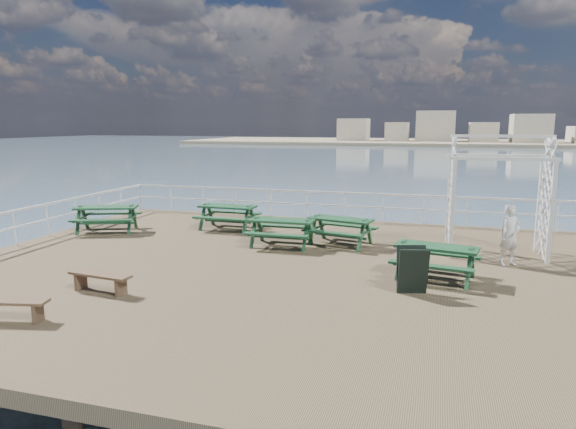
# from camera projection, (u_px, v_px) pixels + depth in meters

# --- Properties ---
(ground) EXTENTS (18.00, 14.00, 0.30)m
(ground) POSITION_uv_depth(u_px,v_px,m) (296.00, 274.00, 13.18)
(ground) COLOR brown
(ground) RESTS_ON ground
(sea_backdrop) EXTENTS (300.00, 300.00, 9.20)m
(sea_backdrop) POSITION_uv_depth(u_px,v_px,m) (476.00, 139.00, 136.36)
(sea_backdrop) COLOR #3E5369
(sea_backdrop) RESTS_ON ground
(railing) EXTENTS (17.77, 13.76, 1.10)m
(railing) POSITION_uv_depth(u_px,v_px,m) (317.00, 217.00, 15.44)
(railing) COLOR silver
(railing) RESTS_ON ground
(picnic_table_a) EXTENTS (2.47, 2.23, 0.99)m
(picnic_table_a) POSITION_uv_depth(u_px,v_px,m) (107.00, 213.00, 17.50)
(picnic_table_a) COLOR #163E20
(picnic_table_a) RESTS_ON ground
(picnic_table_b) EXTENTS (1.98, 1.61, 0.95)m
(picnic_table_b) POSITION_uv_depth(u_px,v_px,m) (228.00, 212.00, 17.87)
(picnic_table_b) COLOR #163E20
(picnic_table_b) RESTS_ON ground
(picnic_table_c) EXTENTS (2.19, 1.92, 0.93)m
(picnic_table_c) POSITION_uv_depth(u_px,v_px,m) (340.00, 225.00, 15.60)
(picnic_table_c) COLOR #163E20
(picnic_table_c) RESTS_ON ground
(picnic_table_d) EXTENTS (1.94, 1.57, 0.93)m
(picnic_table_d) POSITION_uv_depth(u_px,v_px,m) (282.00, 227.00, 15.38)
(picnic_table_d) COLOR #163E20
(picnic_table_d) RESTS_ON ground
(picnic_table_e) EXTENTS (2.13, 1.84, 0.92)m
(picnic_table_e) POSITION_uv_depth(u_px,v_px,m) (436.00, 255.00, 12.15)
(picnic_table_e) COLOR #163E20
(picnic_table_e) RESTS_ON ground
(flat_bench_near) EXTENTS (1.53, 0.52, 0.43)m
(flat_bench_near) POSITION_uv_depth(u_px,v_px,m) (100.00, 278.00, 11.21)
(flat_bench_near) COLOR brown
(flat_bench_near) RESTS_ON ground
(flat_bench_far) EXTENTS (1.48, 0.64, 0.42)m
(flat_bench_far) POSITION_uv_depth(u_px,v_px,m) (9.00, 305.00, 9.58)
(flat_bench_far) COLOR brown
(flat_bench_far) RESTS_ON ground
(trellis_arbor) EXTENTS (2.77, 1.59, 3.35)m
(trellis_arbor) POSITION_uv_depth(u_px,v_px,m) (497.00, 202.00, 14.26)
(trellis_arbor) COLOR silver
(trellis_arbor) RESTS_ON ground
(sandwich_board) EXTENTS (0.74, 0.62, 1.05)m
(sandwich_board) POSITION_uv_depth(u_px,v_px,m) (412.00, 271.00, 11.13)
(sandwich_board) COLOR black
(sandwich_board) RESTS_ON ground
(person) EXTENTS (0.70, 0.63, 1.60)m
(person) POSITION_uv_depth(u_px,v_px,m) (510.00, 235.00, 13.29)
(person) COLOR white
(person) RESTS_ON ground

